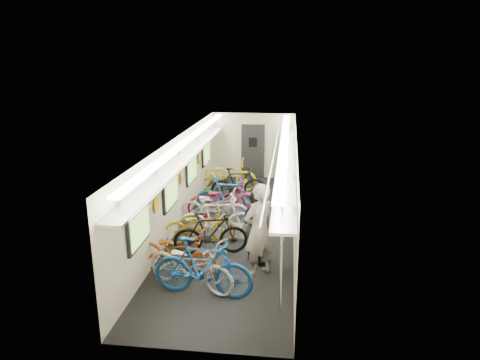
% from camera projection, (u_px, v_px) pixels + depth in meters
% --- Properties ---
extents(train_car_shell, '(10.00, 10.00, 10.00)m').
position_uv_depth(train_car_shell, '(226.00, 160.00, 11.57)').
color(train_car_shell, black).
rests_on(train_car_shell, ground).
extents(bicycle_0, '(2.01, 1.29, 1.00)m').
position_uv_depth(bicycle_0, '(191.00, 265.00, 8.18)').
color(bicycle_0, '#9D9DA1').
rests_on(bicycle_0, ground).
extents(bicycle_1, '(1.97, 0.76, 1.16)m').
position_uv_depth(bicycle_1, '(203.00, 267.00, 7.91)').
color(bicycle_1, navy).
rests_on(bicycle_1, ground).
extents(bicycle_2, '(1.94, 1.02, 0.97)m').
position_uv_depth(bicycle_2, '(177.00, 252.00, 8.74)').
color(bicycle_2, '#8F360F').
rests_on(bicycle_2, ground).
extents(bicycle_3, '(1.76, 0.85, 1.02)m').
position_uv_depth(bicycle_3, '(211.00, 233.00, 9.63)').
color(bicycle_3, black).
rests_on(bicycle_3, ground).
extents(bicycle_4, '(1.84, 1.03, 0.91)m').
position_uv_depth(bicycle_4, '(200.00, 225.00, 10.22)').
color(bicycle_4, '#C09612').
rests_on(bicycle_4, ground).
extents(bicycle_5, '(1.98, 0.84, 1.15)m').
position_uv_depth(bicycle_5, '(217.00, 219.00, 10.29)').
color(bicycle_5, silver).
rests_on(bicycle_5, ground).
extents(bicycle_6, '(1.92, 0.77, 0.99)m').
position_uv_depth(bicycle_6, '(215.00, 207.00, 11.36)').
color(bicycle_6, '#A1A1A5').
rests_on(bicycle_6, ground).
extents(bicycle_7, '(1.84, 0.58, 1.09)m').
position_uv_depth(bicycle_7, '(227.00, 196.00, 12.12)').
color(bicycle_7, '#195398').
rests_on(bicycle_7, ground).
extents(bicycle_8, '(2.10, 1.24, 1.04)m').
position_uv_depth(bicycle_8, '(223.00, 199.00, 11.90)').
color(bicycle_8, maroon).
rests_on(bicycle_8, ground).
extents(bicycle_9, '(1.78, 0.91, 1.03)m').
position_uv_depth(bicycle_9, '(238.00, 184.00, 13.42)').
color(bicycle_9, black).
rests_on(bicycle_9, ground).
extents(bicycle_10, '(2.06, 0.72, 1.08)m').
position_uv_depth(bicycle_10, '(226.00, 175.00, 14.34)').
color(bicycle_10, yellow).
rests_on(bicycle_10, ground).
extents(passenger_near, '(0.85, 0.82, 1.96)m').
position_uv_depth(passenger_near, '(259.00, 230.00, 8.59)').
color(passenger_near, gray).
rests_on(passenger_near, ground).
extents(passenger_mid, '(1.00, 0.99, 1.63)m').
position_uv_depth(passenger_mid, '(257.00, 225.00, 9.28)').
color(passenger_mid, black).
rests_on(passenger_mid, ground).
extents(backpack, '(0.26, 0.15, 0.38)m').
position_uv_depth(backpack, '(261.00, 202.00, 9.35)').
color(backpack, '#A31028').
rests_on(backpack, passenger_near).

